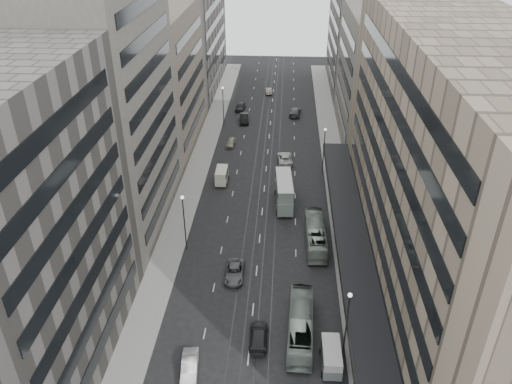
% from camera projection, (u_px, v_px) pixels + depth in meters
% --- Properties ---
extents(ground, '(220.00, 220.00, 0.00)m').
position_uv_depth(ground, '(252.00, 316.00, 56.35)').
color(ground, black).
rests_on(ground, ground).
extents(sidewalk_right, '(4.00, 125.00, 0.15)m').
position_uv_depth(sidewalk_right, '(334.00, 166.00, 88.01)').
color(sidewalk_right, gray).
rests_on(sidewalk_right, ground).
extents(sidewalk_left, '(4.00, 125.00, 0.15)m').
position_uv_depth(sidewalk_left, '(200.00, 163.00, 89.28)').
color(sidewalk_left, gray).
rests_on(sidewalk_left, ground).
extents(department_store, '(19.20, 60.00, 30.00)m').
position_uv_depth(department_store, '(452.00, 171.00, 54.58)').
color(department_store, gray).
rests_on(department_store, ground).
extents(building_right_mid, '(15.00, 28.00, 24.00)m').
position_uv_depth(building_right_mid, '(384.00, 76.00, 94.00)').
color(building_right_mid, '#534F48').
rests_on(building_right_mid, ground).
extents(building_right_far, '(15.00, 32.00, 28.00)m').
position_uv_depth(building_right_far, '(365.00, 30.00, 118.85)').
color(building_right_far, '#635E59').
rests_on(building_right_far, ground).
extents(building_left_b, '(15.00, 26.00, 34.00)m').
position_uv_depth(building_left_b, '(98.00, 109.00, 65.30)').
color(building_left_b, '#534F48').
rests_on(building_left_b, ground).
extents(building_left_c, '(15.00, 28.00, 25.00)m').
position_uv_depth(building_left_c, '(152.00, 79.00, 90.85)').
color(building_left_c, '#6C6154').
rests_on(building_left_c, ground).
extents(building_left_d, '(15.00, 38.00, 28.00)m').
position_uv_depth(building_left_d, '(184.00, 30.00, 118.54)').
color(building_left_d, '#635E59').
rests_on(building_left_d, ground).
extents(lamp_right_near, '(0.44, 0.44, 8.32)m').
position_uv_depth(lamp_right_near, '(347.00, 318.00, 48.90)').
color(lamp_right_near, '#262628').
rests_on(lamp_right_near, ground).
extents(lamp_right_far, '(0.44, 0.44, 8.32)m').
position_uv_depth(lamp_right_far, '(324.00, 146.00, 83.39)').
color(lamp_right_far, '#262628').
rests_on(lamp_right_far, ground).
extents(lamp_left_near, '(0.44, 0.44, 8.32)m').
position_uv_depth(lamp_left_near, '(184.00, 217.00, 64.59)').
color(lamp_left_near, '#262628').
rests_on(lamp_left_near, ground).
extents(lamp_left_far, '(0.44, 0.44, 8.32)m').
position_uv_depth(lamp_left_far, '(223.00, 102.00, 101.66)').
color(lamp_left_far, '#262628').
rests_on(lamp_left_far, ground).
extents(bus_near, '(2.97, 10.90, 3.01)m').
position_uv_depth(bus_near, '(301.00, 325.00, 53.09)').
color(bus_near, gray).
rests_on(bus_near, ground).
extents(bus_far, '(2.72, 10.67, 2.96)m').
position_uv_depth(bus_far, '(315.00, 235.00, 67.54)').
color(bus_far, '#919C93').
rests_on(bus_far, ground).
extents(double_decker, '(3.02, 8.42, 4.53)m').
position_uv_depth(double_decker, '(284.00, 191.00, 75.70)').
color(double_decker, gray).
rests_on(double_decker, ground).
extents(vw_microbus, '(2.06, 4.42, 2.38)m').
position_uv_depth(vw_microbus, '(331.00, 356.00, 49.66)').
color(vw_microbus, slate).
rests_on(vw_microbus, ground).
extents(panel_van, '(2.03, 4.06, 2.54)m').
position_uv_depth(panel_van, '(222.00, 175.00, 82.30)').
color(panel_van, silver).
rests_on(panel_van, ground).
extents(sedan_1, '(1.99, 4.58, 1.46)m').
position_uv_depth(sedan_1, '(190.00, 366.00, 49.32)').
color(sedan_1, silver).
rests_on(sedan_1, ground).
extents(sedan_2, '(2.42, 5.08, 1.40)m').
position_uv_depth(sedan_2, '(234.00, 272.00, 61.95)').
color(sedan_2, '#59595C').
rests_on(sedan_2, ground).
extents(sedan_3, '(2.07, 4.93, 1.42)m').
position_uv_depth(sedan_3, '(259.00, 336.00, 52.76)').
color(sedan_3, black).
rests_on(sedan_3, ground).
extents(sedan_4, '(1.96, 4.12, 1.36)m').
position_uv_depth(sedan_4, '(231.00, 142.00, 95.29)').
color(sedan_4, gray).
rests_on(sedan_4, ground).
extents(sedan_5, '(2.14, 5.18, 1.67)m').
position_uv_depth(sedan_5, '(244.00, 118.00, 105.52)').
color(sedan_5, black).
rests_on(sedan_5, ground).
extents(sedan_6, '(2.99, 5.68, 1.52)m').
position_uv_depth(sedan_6, '(285.00, 158.00, 89.24)').
color(sedan_6, silver).
rests_on(sedan_6, ground).
extents(sedan_7, '(2.84, 5.68, 1.58)m').
position_uv_depth(sedan_7, '(295.00, 112.00, 108.92)').
color(sedan_7, '#505153').
rests_on(sedan_7, ground).
extents(sedan_8, '(2.43, 4.85, 1.59)m').
position_uv_depth(sedan_8, '(240.00, 107.00, 111.63)').
color(sedan_8, '#262629').
rests_on(sedan_8, ground).
extents(sedan_9, '(1.96, 4.22, 1.34)m').
position_uv_depth(sedan_9, '(268.00, 91.00, 121.41)').
color(sedan_9, '#A89D8B').
rests_on(sedan_9, ground).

